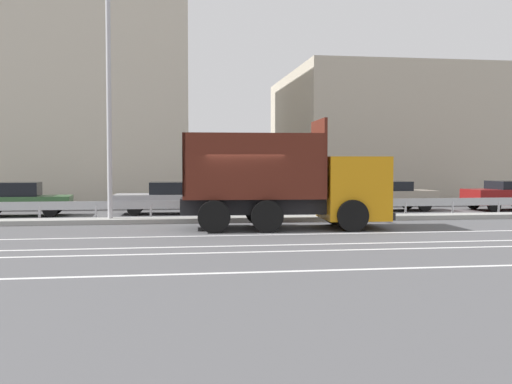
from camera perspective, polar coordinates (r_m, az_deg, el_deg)
ground_plane at (r=20.22m, az=-1.37°, el=-3.55°), size 320.00×320.00×0.00m
lane_strip_0 at (r=18.71m, az=3.62°, el=-4.05°), size 68.99×0.16×0.01m
lane_strip_1 at (r=16.43m, az=5.36°, el=-4.99°), size 68.99×0.16×0.01m
lane_strip_2 at (r=15.31m, az=6.41°, el=-5.55°), size 68.99×0.16×0.01m
lane_strip_3 at (r=12.68m, az=9.67°, el=-7.28°), size 68.99×0.16×0.01m
median_island at (r=22.84m, az=-2.20°, el=-2.62°), size 37.94×1.10×0.18m
median_guardrail at (r=23.62m, az=-2.42°, el=-1.28°), size 68.99×0.09×0.78m
dump_truck at (r=20.51m, az=4.99°, el=0.16°), size 7.11×2.95×3.70m
median_road_sign at (r=23.93m, az=10.50°, el=0.44°), size 0.72×0.16×2.44m
street_lamp_1 at (r=22.84m, az=-13.87°, el=10.27°), size 0.71×2.43×9.46m
parked_car_3 at (r=27.15m, az=-21.48°, el=-0.65°), size 4.11×1.92×1.43m
parked_car_4 at (r=26.66m, az=-8.14°, el=-0.55°), size 4.81×2.06×1.41m
parked_car_5 at (r=27.49m, az=2.31°, el=-0.42°), size 4.08×2.17×1.43m
parked_car_6 at (r=28.85m, az=12.73°, el=-0.34°), size 4.18×2.15×1.39m
parked_car_7 at (r=30.98m, az=22.76°, el=-0.26°), size 3.90×2.07×1.40m
background_building_1 at (r=42.52m, az=13.62°, el=5.16°), size 15.77×13.82×8.22m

